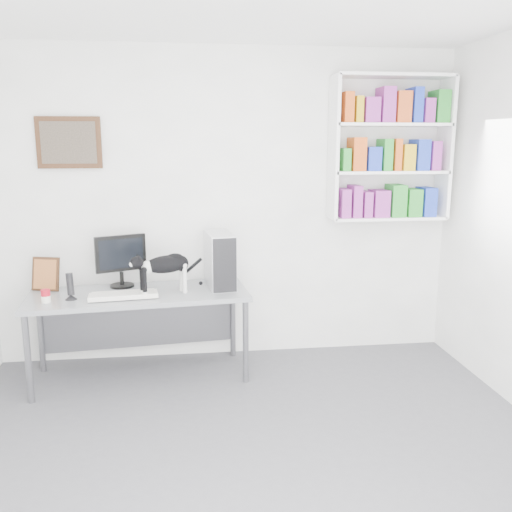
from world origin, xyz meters
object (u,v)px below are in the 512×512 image
Objects in this scene: desk at (141,335)px; pc_tower at (220,260)px; monitor at (121,261)px; speaker at (70,286)px; keyboard at (123,295)px; soup_can at (46,296)px; bookshelf at (390,149)px; leaning_print at (46,273)px; cat at (165,274)px.

desk is 0.89m from pc_tower.
speaker is at bearing -158.00° from monitor.
soup_can reaches higher than keyboard.
pc_tower is (0.77, 0.26, 0.20)m from keyboard.
bookshelf reaches higher than keyboard.
leaning_print is at bearing 161.52° from monitor.
bookshelf is 2.87m from speaker.
desk is 0.57m from cat.
desk is 0.42m from keyboard.
soup_can is at bearing 164.70° from cat.
leaning_print is 0.53× the size of cat.
monitor is at bearing 167.70° from pc_tower.
leaning_print is 2.84× the size of soup_can.
pc_tower reaches higher than keyboard.
pc_tower is (-1.49, -0.17, -0.91)m from bookshelf.
bookshelf is 3.06m from soup_can.
leaning_print is (-0.75, 0.16, 0.50)m from desk.
keyboard is 0.36m from cat.
monitor is (-0.15, 0.20, 0.58)m from desk.
leaning_print reaches higher than soup_can.
monitor is 4.46× the size of soup_can.
leaning_print is at bearing 148.72° from keyboard.
soup_can is (-2.82, -0.49, -1.08)m from bookshelf.
pc_tower is 0.84× the size of cat.
speaker is 0.76× the size of leaning_print.
monitor is 0.67m from soup_can.
pc_tower is 1.19m from speaker.
leaning_print reaches higher than keyboard.
monitor is 0.84× the size of cat.
desk is at bearing -11.05° from speaker.
soup_can is at bearing -170.14° from bookshelf.
leaning_print reaches higher than speaker.
leaning_print is 1.00m from cat.
pc_tower is (0.66, 0.12, 0.58)m from desk.
bookshelf reaches higher than speaker.
bookshelf is at bearing -0.26° from pc_tower.
soup_can is (-0.56, -0.06, 0.03)m from keyboard.
pc_tower is 1.38m from soup_can.
desk is 17.28× the size of soup_can.
monitor reaches higher than keyboard.
monitor is 0.40m from keyboard.
bookshelf is at bearing 4.29° from keyboard.
keyboard reaches higher than desk.
leaning_print is (-0.64, 0.30, 0.12)m from keyboard.
desk is 3.30× the size of keyboard.
soup_can is (-0.52, -0.40, -0.17)m from monitor.
monitor is 0.85× the size of keyboard.
desk is 3.88× the size of monitor.
pc_tower is at bearing 13.44° from soup_can.
bookshelf reaches higher than cat.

